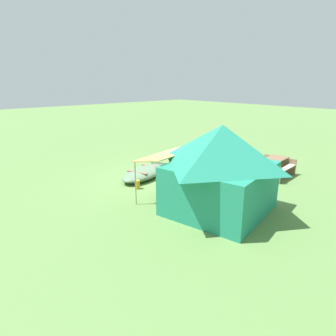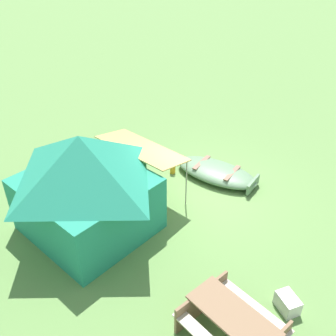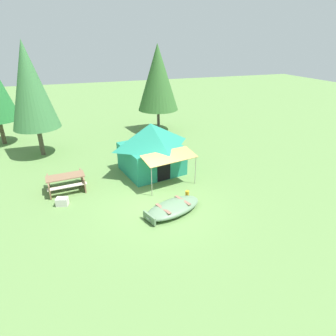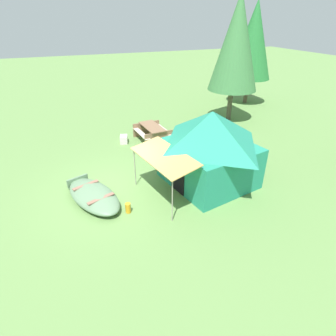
% 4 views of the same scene
% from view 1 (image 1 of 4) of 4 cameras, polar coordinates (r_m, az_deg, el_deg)
% --- Properties ---
extents(ground_plane, '(80.00, 80.00, 0.00)m').
position_cam_1_polar(ground_plane, '(12.11, -0.74, -2.45)').
color(ground_plane, '#608646').
extents(beached_rowboat, '(2.94, 2.06, 0.42)m').
position_cam_1_polar(beached_rowboat, '(12.47, -4.67, -0.87)').
color(beached_rowboat, '#5D7C5C').
rests_on(beached_rowboat, ground_plane).
extents(canvas_cabin_tent, '(3.69, 4.50, 2.75)m').
position_cam_1_polar(canvas_cabin_tent, '(9.04, 10.27, 0.06)').
color(canvas_cabin_tent, '#23876C').
rests_on(canvas_cabin_tent, ground_plane).
extents(picnic_table, '(1.89, 1.61, 0.75)m').
position_cam_1_polar(picnic_table, '(13.34, 19.80, 0.49)').
color(picnic_table, '#846247').
rests_on(picnic_table, ground_plane).
extents(cooler_box, '(0.58, 0.47, 0.36)m').
position_cam_1_polar(cooler_box, '(14.29, 15.12, 0.72)').
color(cooler_box, silver).
rests_on(cooler_box, ground_plane).
extents(fuel_can, '(0.18, 0.18, 0.34)m').
position_cam_1_polar(fuel_can, '(11.19, -6.01, -3.27)').
color(fuel_can, orange).
rests_on(fuel_can, ground_plane).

